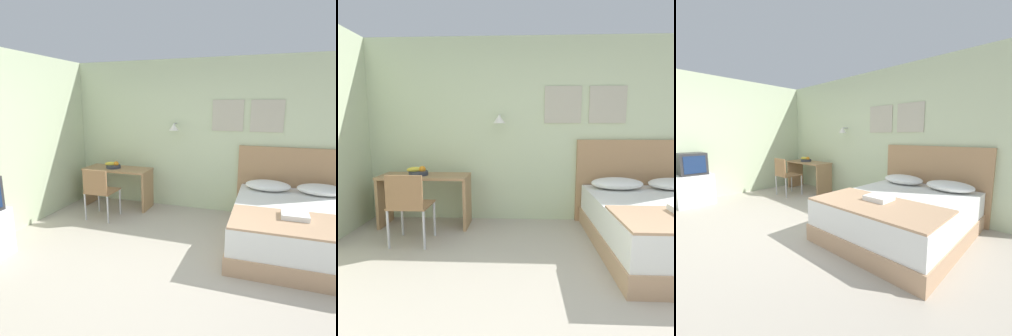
% 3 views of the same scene
% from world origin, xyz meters
% --- Properties ---
extents(ground_plane, '(24.00, 24.00, 0.00)m').
position_xyz_m(ground_plane, '(0.00, 0.00, 0.00)').
color(ground_plane, '#B2A899').
extents(wall_back, '(5.81, 0.31, 2.65)m').
position_xyz_m(wall_back, '(0.01, 2.54, 1.33)').
color(wall_back, beige).
rests_on(wall_back, ground_plane).
extents(bed, '(1.64, 2.03, 0.56)m').
position_xyz_m(bed, '(1.45, 1.44, 0.28)').
color(bed, tan).
rests_on(bed, ground_plane).
extents(headboard, '(1.76, 0.06, 1.21)m').
position_xyz_m(headboard, '(1.45, 2.48, 0.60)').
color(headboard, '#A87F56').
rests_on(headboard, ground_plane).
extents(pillow_left, '(0.68, 0.45, 0.15)m').
position_xyz_m(pillow_left, '(1.06, 2.17, 0.63)').
color(pillow_left, white).
rests_on(pillow_left, bed).
extents(pillow_right, '(0.68, 0.45, 0.15)m').
position_xyz_m(pillow_right, '(1.83, 2.17, 0.63)').
color(pillow_right, white).
rests_on(pillow_right, bed).
extents(throw_blanket, '(1.59, 0.81, 0.02)m').
position_xyz_m(throw_blanket, '(1.45, 0.85, 0.57)').
color(throw_blanket, tan).
rests_on(throw_blanket, bed).
extents(folded_towel_near_foot, '(0.31, 0.27, 0.06)m').
position_xyz_m(folded_towel_near_foot, '(1.38, 0.99, 0.61)').
color(folded_towel_near_foot, white).
rests_on(folded_towel_near_foot, throw_blanket).
extents(desk, '(1.23, 0.51, 0.73)m').
position_xyz_m(desk, '(-1.58, 2.17, 0.51)').
color(desk, '#A87F56').
rests_on(desk, ground_plane).
extents(desk_chair, '(0.46, 0.46, 0.87)m').
position_xyz_m(desk_chair, '(-1.56, 1.46, 0.52)').
color(desk_chair, '#8E6642').
rests_on(desk_chair, ground_plane).
extents(fruit_bowl, '(0.29, 0.26, 0.13)m').
position_xyz_m(fruit_bowl, '(-1.66, 2.15, 0.77)').
color(fruit_bowl, '#333842').
rests_on(fruit_bowl, desk).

